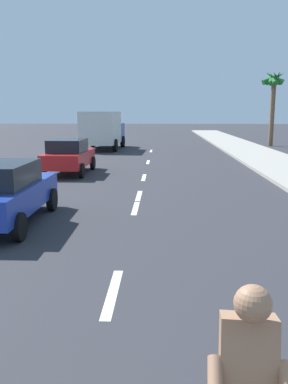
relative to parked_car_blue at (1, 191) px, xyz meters
The scene contains 12 objects.
ground_plane 9.70m from the parked_car_blue, 70.47° to the left, with size 160.00×160.00×0.00m, color #2D2D33.
sidewalk_strip 15.11m from the parked_car_blue, 47.41° to the left, with size 3.60×80.00×0.14m, color #9E998E.
lane_stripe_2 5.13m from the parked_car_blue, 50.30° to the right, with size 0.16×1.80×0.01m, color white.
lane_stripe_3 3.85m from the parked_car_blue, 30.64° to the left, with size 0.16×1.80×0.01m, color white.
lane_stripe_4 4.93m from the parked_car_blue, 48.30° to the left, with size 0.16×1.80×0.01m, color white.
lane_stripe_5 8.33m from the parked_car_blue, 67.04° to the left, with size 0.16×1.80×0.01m, color white.
lane_stripe_6 13.57m from the parked_car_blue, 76.19° to the left, with size 0.16×1.80×0.01m, color white.
lane_stripe_7 20.10m from the parked_car_blue, 80.74° to the left, with size 0.16×1.80×0.01m, color white.
parked_car_blue is the anchor object (origin of this frame).
parked_car_red 8.66m from the parked_car_blue, 91.59° to the left, with size 1.90×4.02×1.57m.
delivery_truck 21.00m from the parked_car_blue, 91.13° to the left, with size 2.88×6.34×2.80m.
palm_tree_distant 28.24m from the parked_car_blue, 62.29° to the left, with size 1.93×1.82×6.20m.
Camera 1 is at (0.74, 1.01, 2.78)m, focal length 38.49 mm.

